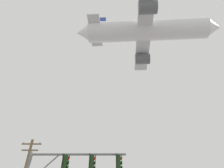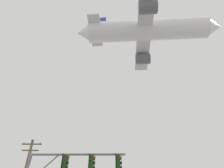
% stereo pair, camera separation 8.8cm
% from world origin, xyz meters
% --- Properties ---
extents(airplane, '(30.92, 23.89, 8.43)m').
position_xyz_m(airplane, '(8.25, 21.79, 36.47)').
color(airplane, white).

